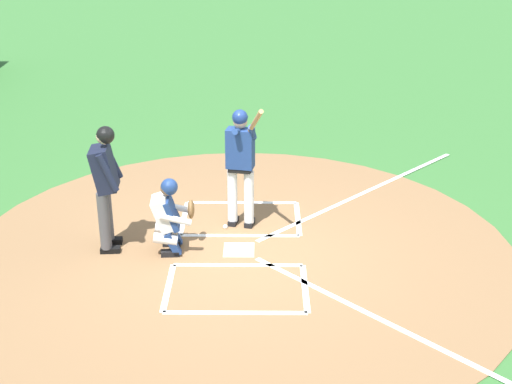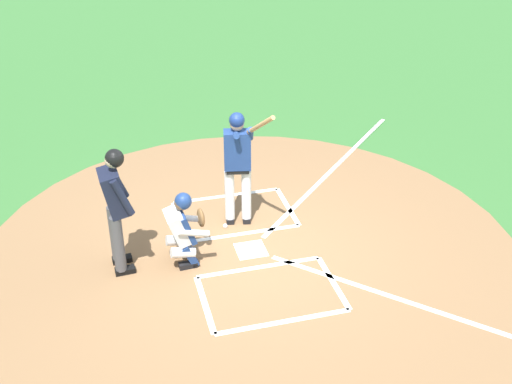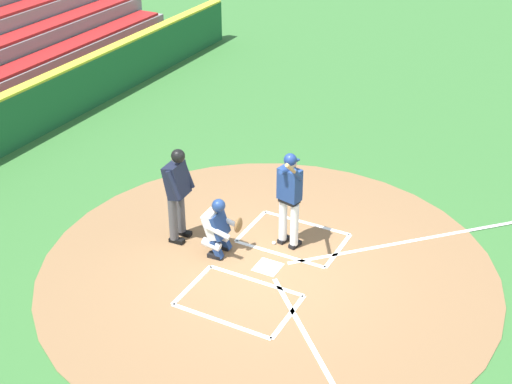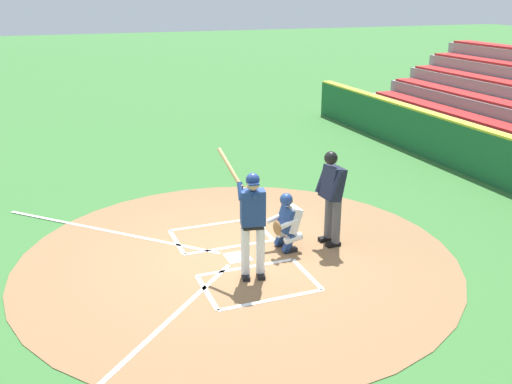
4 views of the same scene
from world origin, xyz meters
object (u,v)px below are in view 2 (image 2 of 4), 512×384
batter (238,161)px  plate_umpire (116,203)px  catcher (183,227)px  baseball (225,226)px

batter → plate_umpire: batter is taller
catcher → baseball: bearing=133.3°
plate_umpire → baseball: 2.04m
catcher → baseball: 1.17m
batter → catcher: size_ratio=1.88×
plate_umpire → batter: bearing=111.4°
batter → plate_umpire: (0.74, -1.88, -0.02)m
baseball → batter: bearing=111.3°
plate_umpire → catcher: bearing=85.8°
plate_umpire → baseball: plate_umpire is taller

